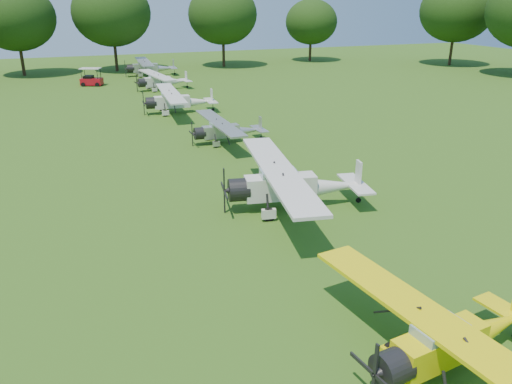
% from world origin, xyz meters
% --- Properties ---
extents(ground, '(160.00, 160.00, 0.00)m').
position_xyz_m(ground, '(0.00, 0.00, 0.00)').
color(ground, '#2B5314').
rests_on(ground, ground).
extents(tree_belt, '(137.36, 130.27, 14.52)m').
position_xyz_m(tree_belt, '(3.57, 0.16, 8.03)').
color(tree_belt, black).
rests_on(tree_belt, ground).
extents(aircraft_2, '(6.26, 9.94, 1.95)m').
position_xyz_m(aircraft_2, '(-0.25, -12.15, 1.14)').
color(aircraft_2, yellow).
rests_on(aircraft_2, ground).
extents(aircraft_3, '(7.60, 12.02, 2.36)m').
position_xyz_m(aircraft_3, '(0.48, 0.47, 1.38)').
color(aircraft_3, silver).
rests_on(aircraft_3, ground).
extents(aircraft_4, '(5.69, 9.03, 1.79)m').
position_xyz_m(aircraft_4, '(1.15, 13.54, 1.04)').
color(aircraft_4, '#B4B4B8').
rests_on(aircraft_4, ground).
extents(aircraft_5, '(6.85, 10.90, 2.15)m').
position_xyz_m(aircraft_5, '(0.02, 25.05, 1.25)').
color(aircraft_5, silver).
rests_on(aircraft_5, ground).
extents(aircraft_6, '(6.48, 10.29, 2.02)m').
position_xyz_m(aircraft_6, '(0.99, 38.12, 1.18)').
color(aircraft_6, silver).
rests_on(aircraft_6, ground).
extents(aircraft_7, '(7.07, 11.25, 2.22)m').
position_xyz_m(aircraft_7, '(1.56, 50.06, 1.30)').
color(aircraft_7, '#B4B4B8').
rests_on(aircraft_7, ground).
extents(golf_cart, '(2.86, 2.29, 2.14)m').
position_xyz_m(golf_cart, '(-6.56, 44.22, 0.72)').
color(golf_cart, '#A60B17').
rests_on(golf_cart, ground).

